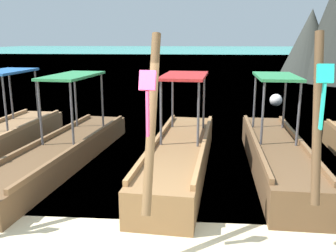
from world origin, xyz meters
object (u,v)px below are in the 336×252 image
object	(u,v)px
longtail_boat_pink_ribbon	(180,155)
longtail_boat_turquoise_ribbon	(277,155)
mooring_buoy_near	(276,100)
longtail_boat_violet_ribbon	(62,151)

from	to	relation	value
longtail_boat_pink_ribbon	longtail_boat_turquoise_ribbon	world-z (taller)	longtail_boat_turquoise_ribbon
mooring_buoy_near	longtail_boat_pink_ribbon	bearing A→B (deg)	-114.43
longtail_boat_violet_ribbon	longtail_boat_pink_ribbon	world-z (taller)	longtail_boat_pink_ribbon
longtail_boat_turquoise_ribbon	mooring_buoy_near	bearing A→B (deg)	78.51
longtail_boat_pink_ribbon	mooring_buoy_near	distance (m)	8.86
longtail_boat_turquoise_ribbon	longtail_boat_pink_ribbon	bearing A→B (deg)	-175.68
longtail_boat_pink_ribbon	longtail_boat_turquoise_ribbon	bearing A→B (deg)	4.32
longtail_boat_violet_ribbon	mooring_buoy_near	size ratio (longest dim) A/B	12.58
longtail_boat_violet_ribbon	longtail_boat_pink_ribbon	distance (m)	2.71
longtail_boat_turquoise_ribbon	mooring_buoy_near	size ratio (longest dim) A/B	10.81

